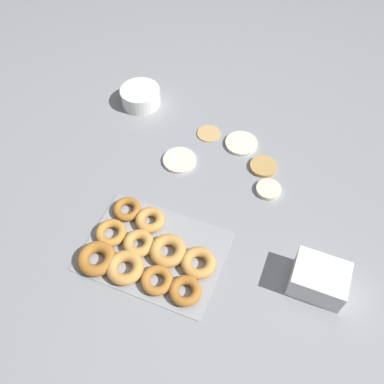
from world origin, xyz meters
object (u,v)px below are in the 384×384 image
batter_bowl (141,96)px  pancake_0 (180,160)px  pancake_4 (209,133)px  container_stack (319,279)px  pancake_2 (263,166)px  pancake_3 (241,143)px  pancake_1 (269,190)px  donut_tray (146,252)px

batter_bowl → pancake_0: bearing=-40.9°
pancake_4 → container_stack: (0.49, -0.45, 0.04)m
pancake_2 → pancake_3: (-0.11, 0.08, -0.00)m
pancake_4 → container_stack: size_ratio=0.59×
container_stack → pancake_0: bearing=152.0°
pancake_0 → pancake_2: (0.28, 0.08, 0.00)m
pancake_0 → container_stack: bearing=-28.0°
pancake_4 → pancake_1: bearing=-32.2°
pancake_0 → pancake_2: bearing=16.0°
pancake_4 → batter_bowl: batter_bowl is taller
pancake_2 → batter_bowl: batter_bowl is taller
pancake_0 → donut_tray: 0.38m
pancake_1 → pancake_0: bearing=178.1°
donut_tray → pancake_2: bearing=63.2°
pancake_0 → pancake_4: 0.17m
donut_tray → container_stack: (0.49, 0.09, 0.03)m
pancake_2 → pancake_4: 0.25m
donut_tray → pancake_4: bearing=90.1°
pancake_1 → batter_bowl: 0.64m
pancake_0 → donut_tray: bearing=-82.4°
pancake_0 → pancake_4: bearing=73.3°
pancake_3 → batter_bowl: (-0.44, 0.07, 0.03)m
pancake_0 → pancake_3: size_ratio=1.00×
donut_tray → container_stack: 0.50m
pancake_0 → pancake_2: pancake_2 is taller
pancake_0 → container_stack: container_stack is taller
pancake_1 → pancake_3: (-0.15, 0.17, -0.00)m
pancake_2 → pancake_4: size_ratio=1.08×
pancake_2 → batter_bowl: bearing=165.0°
pancake_4 → donut_tray: donut_tray is taller
pancake_3 → batter_bowl: batter_bowl is taller
pancake_3 → pancake_1: bearing=-48.5°
pancake_1 → pancake_4: pancake_1 is taller
pancake_1 → pancake_4: bearing=147.8°
pancake_0 → batter_bowl: size_ratio=0.76×
pancake_1 → donut_tray: (-0.28, -0.37, 0.01)m
pancake_2 → container_stack: container_stack is taller
pancake_3 → batter_bowl: 0.45m
pancake_1 → pancake_4: 0.33m
pancake_2 → batter_bowl: (-0.55, 0.15, 0.03)m
batter_bowl → container_stack: size_ratio=1.05×
pancake_4 → donut_tray: bearing=-89.9°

